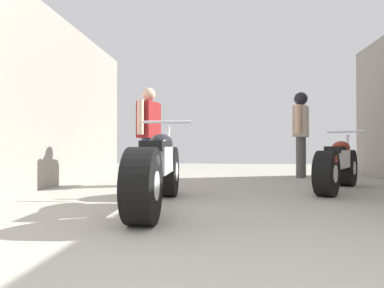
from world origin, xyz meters
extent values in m
plane|color=#9E998E|center=(0.00, 3.11, 0.00)|extent=(14.94, 14.94, 0.00)
cube|color=gray|center=(-2.88, 3.11, 1.38)|extent=(0.08, 6.85, 2.76)
cylinder|color=black|center=(-0.90, 3.03, 0.31)|extent=(0.25, 0.63, 0.62)
cylinder|color=silver|center=(-0.90, 3.03, 0.31)|extent=(0.25, 0.25, 0.24)
cylinder|color=black|center=(-0.85, 1.62, 0.31)|extent=(0.25, 0.63, 0.62)
cylinder|color=silver|center=(-0.85, 1.62, 0.31)|extent=(0.25, 0.25, 0.24)
cube|color=silver|center=(-0.88, 2.33, 0.49)|extent=(0.26, 0.63, 0.27)
ellipsoid|color=black|center=(-0.88, 2.54, 0.66)|extent=(0.27, 0.52, 0.21)
cube|color=black|center=(-0.87, 2.15, 0.63)|extent=(0.23, 0.48, 0.10)
ellipsoid|color=black|center=(-0.85, 1.67, 0.51)|extent=(0.27, 0.44, 0.23)
cylinder|color=silver|center=(-0.90, 2.99, 0.60)|extent=(0.06, 0.25, 0.56)
cylinder|color=silver|center=(-0.90, 2.96, 0.93)|extent=(0.60, 0.06, 0.04)
cylinder|color=silver|center=(-1.00, 2.03, 0.22)|extent=(0.11, 0.54, 0.09)
cylinder|color=black|center=(1.77, 4.33, 0.29)|extent=(0.48, 0.60, 0.58)
cylinder|color=silver|center=(1.77, 4.33, 0.29)|extent=(0.30, 0.30, 0.22)
cylinder|color=black|center=(1.09, 3.22, 0.29)|extent=(0.48, 0.60, 0.58)
cylinder|color=silver|center=(1.09, 3.22, 0.29)|extent=(0.30, 0.30, 0.22)
cube|color=silver|center=(1.43, 3.78, 0.45)|extent=(0.49, 0.60, 0.25)
ellipsoid|color=maroon|center=(1.54, 3.94, 0.61)|extent=(0.44, 0.52, 0.20)
cube|color=black|center=(1.35, 3.64, 0.59)|extent=(0.39, 0.47, 0.09)
ellipsoid|color=maroon|center=(1.12, 3.26, 0.47)|extent=(0.41, 0.46, 0.22)
cylinder|color=silver|center=(1.76, 4.30, 0.56)|extent=(0.16, 0.22, 0.52)
cylinder|color=silver|center=(1.74, 4.27, 0.87)|extent=(0.49, 0.32, 0.03)
cylinder|color=silver|center=(1.18, 3.61, 0.20)|extent=(0.33, 0.47, 0.08)
cylinder|color=#384766|center=(-1.38, 4.15, 0.38)|extent=(0.18, 0.18, 0.77)
cylinder|color=#384766|center=(-1.43, 3.97, 0.38)|extent=(0.18, 0.18, 0.77)
cube|color=maroon|center=(-1.41, 4.06, 1.06)|extent=(0.33, 0.47, 0.59)
cylinder|color=beige|center=(-1.34, 4.32, 1.08)|extent=(0.13, 0.13, 0.54)
cylinder|color=beige|center=(-1.48, 3.81, 1.08)|extent=(0.13, 0.13, 0.54)
sphere|color=beige|center=(-1.41, 4.06, 1.48)|extent=(0.21, 0.21, 0.21)
cylinder|color=#4C4C4C|center=(1.42, 5.74, 0.41)|extent=(0.21, 0.21, 0.83)
cylinder|color=#4C4C4C|center=(1.34, 5.55, 0.41)|extent=(0.21, 0.21, 0.83)
cube|color=#B2A899|center=(1.38, 5.65, 1.14)|extent=(0.41, 0.52, 0.63)
cylinder|color=tan|center=(1.50, 5.91, 1.17)|extent=(0.15, 0.15, 0.58)
cylinder|color=tan|center=(1.27, 5.39, 1.17)|extent=(0.15, 0.15, 0.58)
sphere|color=black|center=(1.38, 5.65, 1.60)|extent=(0.23, 0.23, 0.23)
sphere|color=black|center=(1.38, 5.65, 1.61)|extent=(0.27, 0.27, 0.27)
camera|label=1|loc=(-0.20, -0.76, 0.62)|focal=28.35mm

